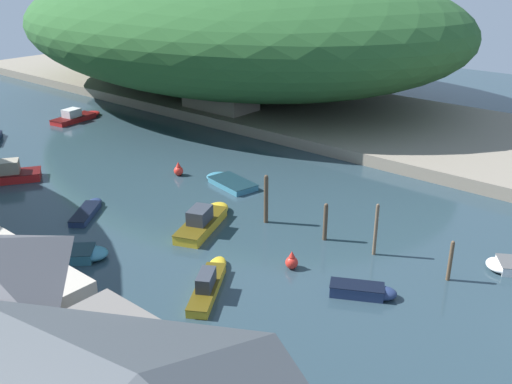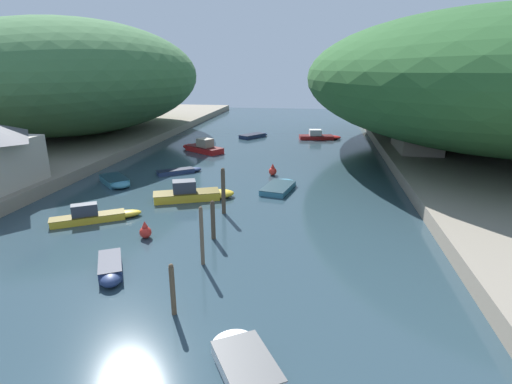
% 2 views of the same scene
% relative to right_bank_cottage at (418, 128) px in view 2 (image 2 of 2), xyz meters
% --- Properties ---
extents(water_surface, '(130.00, 130.00, 0.00)m').
position_rel_right_bank_cottage_xyz_m(water_surface, '(-18.31, -11.09, -3.58)').
color(water_surface, '#283D47').
rests_on(water_surface, ground).
extents(left_bank, '(22.00, 120.00, 1.06)m').
position_rel_right_bank_cottage_xyz_m(left_bank, '(-44.08, -11.09, -3.05)').
color(left_bank, gray).
rests_on(left_bank, ground).
extents(hillside_left, '(32.15, 45.01, 15.42)m').
position_rel_right_bank_cottage_xyz_m(hillside_left, '(-45.18, 6.20, 5.19)').
color(hillside_left, '#3D6B3D').
rests_on(hillside_left, left_bank).
extents(hillside_right, '(42.89, 60.05, 15.51)m').
position_rel_right_bank_cottage_xyz_m(hillside_right, '(8.55, 6.36, 5.23)').
color(hillside_right, '#285628').
rests_on(hillside_right, right_bank).
extents(right_bank_cottage, '(4.66, 8.40, 4.88)m').
position_rel_right_bank_cottage_xyz_m(right_bank_cottage, '(0.00, 0.00, 0.00)').
color(right_bank_cottage, gray).
rests_on(right_bank_cottage, right_bank).
extents(boat_white_cruiser, '(3.33, 3.92, 0.55)m').
position_rel_right_bank_cottage_xyz_m(boat_white_cruiser, '(-13.34, -35.88, -3.31)').
color(boat_white_cruiser, white).
rests_on(boat_white_cruiser, water_surface).
extents(boat_near_quay, '(6.44, 5.17, 1.70)m').
position_rel_right_bank_cottage_xyz_m(boat_near_quay, '(-25.58, 0.12, -3.07)').
color(boat_near_quay, red).
rests_on(boat_near_quay, water_surface).
extents(boat_navy_launch, '(2.65, 3.62, 0.64)m').
position_rel_right_bank_cottage_xyz_m(boat_navy_launch, '(-21.28, -30.61, -3.26)').
color(boat_navy_launch, navy).
rests_on(boat_navy_launch, water_surface).
extents(boat_cabin_cruiser, '(4.26, 5.12, 0.53)m').
position_rel_right_bank_cottage_xyz_m(boat_cabin_cruiser, '(-20.56, 11.43, -3.32)').
color(boat_cabin_cruiser, navy).
rests_on(boat_cabin_cruiser, water_surface).
extents(boat_red_skiff, '(4.25, 4.27, 0.65)m').
position_rel_right_bank_cottage_xyz_m(boat_red_skiff, '(-28.93, -15.35, -3.26)').
color(boat_red_skiff, teal).
rests_on(boat_red_skiff, water_surface).
extents(boat_far_right_bank, '(3.01, 5.21, 0.48)m').
position_rel_right_bank_cottage_xyz_m(boat_far_right_bank, '(-14.17, -14.22, -3.35)').
color(boat_far_right_bank, teal).
rests_on(boat_far_right_bank, water_surface).
extents(boat_open_rowboat, '(6.61, 3.97, 1.61)m').
position_rel_right_bank_cottage_xyz_m(boat_open_rowboat, '(-20.72, -18.13, -3.10)').
color(boat_open_rowboat, gold).
rests_on(boat_open_rowboat, water_surface).
extents(boat_moored_right, '(5.69, 4.09, 1.33)m').
position_rel_right_bank_cottage_xyz_m(boat_moored_right, '(-26.01, -23.75, -3.19)').
color(boat_moored_right, gold).
rests_on(boat_moored_right, water_surface).
extents(boat_far_upstream, '(6.31, 2.80, 1.39)m').
position_rel_right_bank_cottage_xyz_m(boat_far_upstream, '(-10.91, 11.30, -3.17)').
color(boat_far_upstream, red).
rests_on(boat_far_upstream, water_surface).
extents(boat_yellow_tender, '(4.29, 3.61, 0.44)m').
position_rel_right_bank_cottage_xyz_m(boat_yellow_tender, '(-24.55, -10.44, -3.37)').
color(boat_yellow_tender, navy).
rests_on(boat_yellow_tender, water_surface).
extents(mooring_post_nearest, '(0.22, 0.22, 2.43)m').
position_rel_right_bank_cottage_xyz_m(mooring_post_nearest, '(-16.86, -33.31, -2.36)').
color(mooring_post_nearest, brown).
rests_on(mooring_post_nearest, water_surface).
extents(mooring_post_second, '(0.21, 0.21, 3.34)m').
position_rel_right_bank_cottage_xyz_m(mooring_post_second, '(-16.91, -28.70, -1.91)').
color(mooring_post_second, brown).
rests_on(mooring_post_second, water_surface).
extents(mooring_post_middle, '(0.27, 0.27, 2.51)m').
position_rel_right_bank_cottage_xyz_m(mooring_post_middle, '(-17.21, -25.34, -2.32)').
color(mooring_post_middle, '#4C3D2D').
rests_on(mooring_post_middle, water_surface).
extents(mooring_post_fourth, '(0.30, 0.30, 3.42)m').
position_rel_right_bank_cottage_xyz_m(mooring_post_fourth, '(-17.63, -20.87, -1.86)').
color(mooring_post_fourth, '#4C3D2D').
rests_on(mooring_post_fourth, water_surface).
extents(channel_buoy_near, '(0.77, 0.77, 1.16)m').
position_rel_right_bank_cottage_xyz_m(channel_buoy_near, '(-15.36, -9.77, -3.13)').
color(channel_buoy_near, red).
rests_on(channel_buoy_near, water_surface).
extents(channel_buoy_far, '(0.74, 0.74, 1.12)m').
position_rel_right_bank_cottage_xyz_m(channel_buoy_far, '(-21.45, -25.90, -3.15)').
color(channel_buoy_far, red).
rests_on(channel_buoy_far, water_surface).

